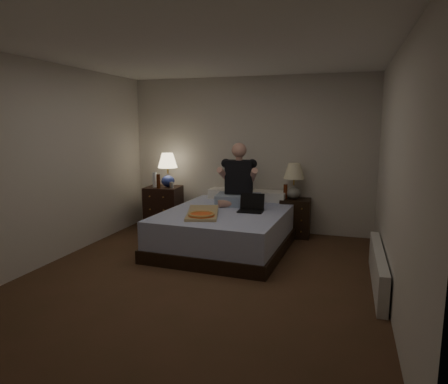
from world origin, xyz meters
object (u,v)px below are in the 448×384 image
(soda_can, at_px, (172,185))
(person, at_px, (238,174))
(bed, at_px, (228,228))
(beer_bottle_left, at_px, (158,181))
(lamp_left, at_px, (168,170))
(pizza_box, at_px, (201,215))
(nightstand_right, at_px, (295,218))
(beer_bottle_right, at_px, (285,192))
(nightstand_left, at_px, (164,208))
(laptop, at_px, (251,203))
(water_bottle, at_px, (155,180))
(lamp_right, at_px, (294,181))
(radiator, at_px, (378,268))

(soda_can, relative_size, person, 0.11)
(bed, bearing_deg, beer_bottle_left, 163.32)
(lamp_left, relative_size, pizza_box, 0.74)
(nightstand_right, bearing_deg, beer_bottle_right, -169.80)
(nightstand_left, bearing_deg, laptop, -27.60)
(bed, xyz_separation_m, water_bottle, (-1.44, 0.56, 0.57))
(lamp_left, relative_size, water_bottle, 2.24)
(nightstand_left, distance_m, person, 1.55)
(soda_can, height_order, beer_bottle_left, beer_bottle_left)
(laptop, distance_m, pizza_box, 0.77)
(nightstand_left, xyz_separation_m, water_bottle, (-0.11, -0.09, 0.48))
(beer_bottle_right, bearing_deg, laptop, -112.40)
(soda_can, bearing_deg, laptop, -22.52)
(lamp_right, height_order, soda_can, lamp_right)
(bed, relative_size, person, 2.34)
(beer_bottle_left, bearing_deg, person, -4.32)
(soda_can, distance_m, pizza_box, 1.53)
(soda_can, bearing_deg, person, -8.92)
(nightstand_left, relative_size, beer_bottle_right, 3.10)
(bed, relative_size, soda_can, 21.73)
(soda_can, xyz_separation_m, radiator, (3.10, -1.45, -0.56))
(lamp_left, height_order, lamp_right, lamp_left)
(beer_bottle_right, bearing_deg, lamp_left, -176.74)
(nightstand_left, relative_size, nightstand_right, 1.20)
(lamp_right, relative_size, soda_can, 5.60)
(beer_bottle_left, height_order, laptop, beer_bottle_left)
(pizza_box, bearing_deg, lamp_left, 113.47)
(lamp_left, xyz_separation_m, laptop, (1.60, -0.74, -0.33))
(soda_can, relative_size, beer_bottle_right, 0.43)
(bed, height_order, person, person)
(lamp_left, xyz_separation_m, soda_can, (0.13, -0.13, -0.23))
(bed, height_order, beer_bottle_left, beer_bottle_left)
(nightstand_right, relative_size, beer_bottle_left, 2.58)
(lamp_right, height_order, water_bottle, lamp_right)
(water_bottle, bearing_deg, laptop, -19.14)
(bed, height_order, water_bottle, water_bottle)
(nightstand_right, xyz_separation_m, person, (-0.80, -0.46, 0.71))
(bed, height_order, lamp_left, lamp_left)
(water_bottle, bearing_deg, lamp_left, 34.51)
(bed, bearing_deg, nightstand_right, 47.33)
(pizza_box, height_order, radiator, pizza_box)
(laptop, distance_m, radiator, 1.89)
(bed, relative_size, nightstand_right, 3.66)
(laptop, bearing_deg, nightstand_left, 154.95)
(beer_bottle_right, bearing_deg, person, -146.31)
(nightstand_left, bearing_deg, beer_bottle_right, -0.51)
(nightstand_left, relative_size, lamp_right, 1.27)
(nightstand_right, relative_size, lamp_left, 1.06)
(lamp_left, height_order, laptop, lamp_left)
(radiator, bearing_deg, pizza_box, 172.67)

